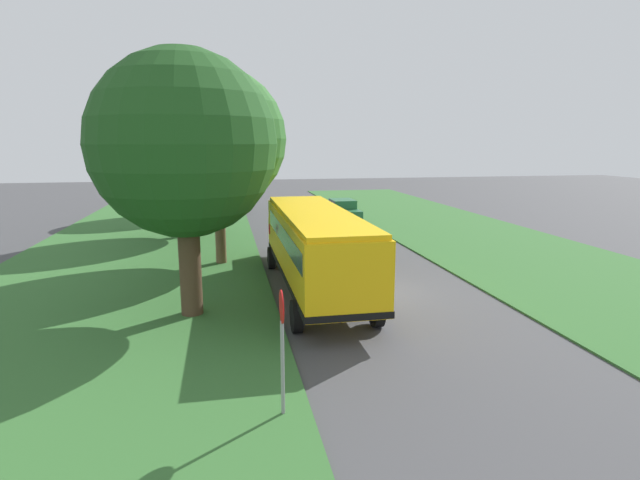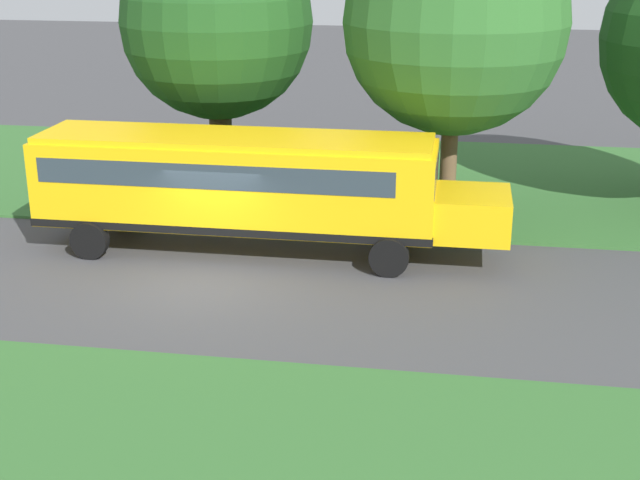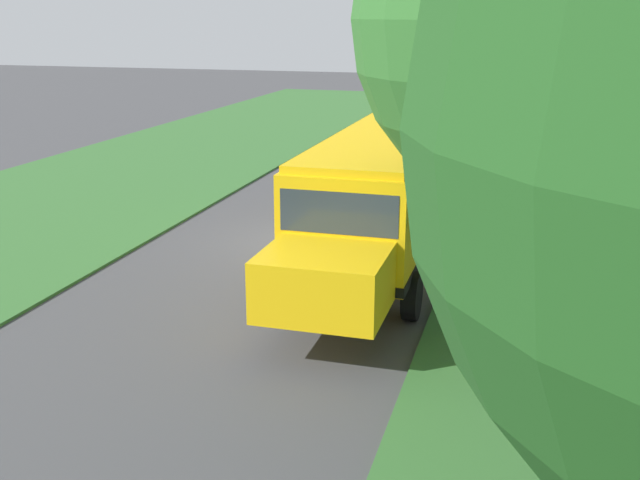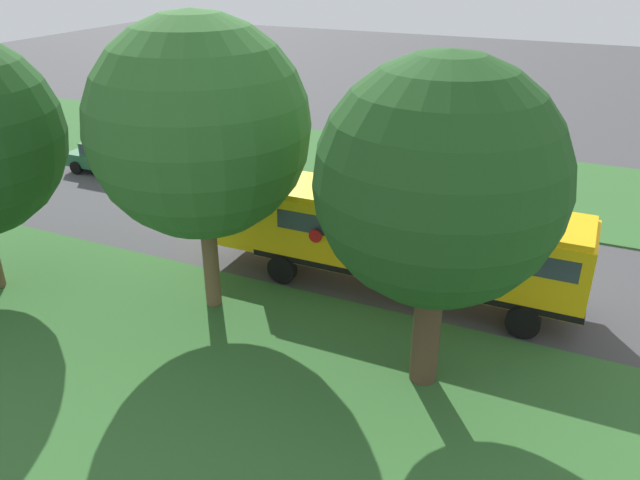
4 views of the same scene
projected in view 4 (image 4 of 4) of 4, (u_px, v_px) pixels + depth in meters
The scene contains 7 objects.
ground_plane at pixel (439, 262), 22.54m from camera, with size 120.00×120.00×0.00m, color #424244.
grass_verge at pixel (329, 444), 14.31m from camera, with size 12.00×80.00×0.08m, color #33662D.
grass_far_side at pixel (487, 182), 29.93m from camera, with size 10.00×80.00×0.07m, color #33662D.
school_bus at pixel (407, 237), 19.96m from camera, with size 2.84×12.42×3.16m.
car_green_nearest at pixel (110, 156), 30.97m from camera, with size 2.02×4.40×1.56m.
oak_tree_beside_bus at pixel (440, 181), 14.13m from camera, with size 5.80×5.80×8.47m.
oak_tree_roadside_mid at pixel (198, 129), 17.42m from camera, with size 6.29×6.29×8.93m.
Camera 4 is at (-20.00, -4.31, 10.44)m, focal length 35.00 mm.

